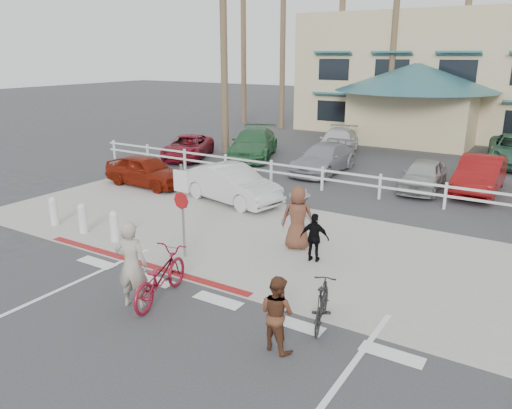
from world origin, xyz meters
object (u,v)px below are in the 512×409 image
Objects in this scene: bike_black at (322,303)px; car_white_sedan at (231,184)px; sign_post at (183,206)px; car_red_compact at (146,171)px; bike_red at (160,276)px.

car_white_sedan is (-6.63, 6.32, 0.21)m from bike_black.
sign_post reaches higher than bike_black.
sign_post is 5.43m from car_white_sedan.
bike_black is 0.42× the size of car_red_compact.
bike_black is (3.56, 0.93, -0.09)m from bike_red.
bike_red is at bearing -62.45° from sign_post.
sign_post is at bearing -146.54° from car_white_sedan.
car_white_sedan is at bearing -89.27° from car_red_compact.
car_white_sedan reaches higher than bike_black.
car_red_compact reaches higher than bike_black.
bike_red is at bearing -144.39° from car_white_sedan.
sign_post is 4.99m from bike_black.
sign_post is at bearing -127.25° from car_red_compact.
sign_post is 8.15m from car_red_compact.
bike_red is (1.16, -2.23, -0.88)m from sign_post.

